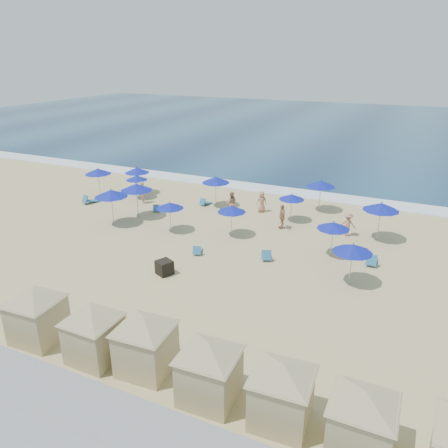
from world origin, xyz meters
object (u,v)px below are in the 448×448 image
Objects in this scene: umbrella_8 at (333,226)px; beachgoer_2 at (282,217)px; umbrella_2 at (137,178)px; umbrella_7 at (292,197)px; cabana_0 at (36,309)px; umbrella_4 at (216,180)px; umbrella_1 at (111,193)px; cabana_2 at (145,337)px; umbrella_0 at (137,170)px; cabana_1 at (93,328)px; umbrella_12 at (98,171)px; umbrella_5 at (170,205)px; beachgoer_1 at (231,203)px; umbrella_10 at (381,207)px; beachgoer_3 at (348,224)px; cabana_3 at (209,364)px; cabana_4 at (282,386)px; beachgoer_4 at (262,202)px; umbrella_11 at (353,248)px; beachgoer_0 at (143,192)px; trash_bin at (164,267)px; cabana_5 at (363,414)px; umbrella_3 at (136,187)px; umbrella_9 at (321,184)px; umbrella_6 at (232,209)px.

umbrella_8 is 5.23m from beachgoer_2.
umbrella_2 is 13.51m from umbrella_7.
umbrella_4 is at bearing 92.71° from cabana_0.
umbrella_2 is at bearing 109.29° from umbrella_1.
umbrella_0 is at bearing 126.34° from cabana_2.
cabana_1 is at bearing -54.14° from umbrella_1.
umbrella_12 reaches higher than umbrella_8.
umbrella_4 is 6.18m from umbrella_5.
beachgoer_1 is (9.65, -1.35, -1.22)m from umbrella_0.
umbrella_10 is 2.47m from beachgoer_3.
umbrella_10 is at bearing -7.17° from umbrella_4.
umbrella_12 is (-9.83, 4.28, 0.33)m from umbrella_5.
umbrella_2 is 0.96× the size of umbrella_5.
cabana_3 is 1.01× the size of cabana_4.
cabana_1 is 2.44× the size of beachgoer_4.
beachgoer_0 is (-17.99, 6.66, -1.16)m from umbrella_11.
trash_bin is 0.34× the size of umbrella_11.
beachgoer_3 is at bearing -2.58° from umbrella_2.
beachgoer_0 is (-18.58, -0.21, -1.41)m from umbrella_10.
umbrella_4 is at bearing 53.95° from umbrella_1.
cabana_4 reaches higher than beachgoer_1.
beachgoer_1 is (-8.61, 4.18, -1.07)m from umbrella_8.
umbrella_12 is at bearing -25.64° from beachgoer_1.
trash_bin is at bearing -37.59° from umbrella_12.
umbrella_3 reaches higher than cabana_5.
cabana_5 reaches higher than beachgoer_4.
umbrella_2 is 0.81× the size of umbrella_9.
umbrella_6 is (-8.13, 14.03, 0.45)m from cabana_4.
umbrella_9 is at bearing 111.49° from umbrella_11.
cabana_3 is 1.61× the size of umbrella_12.
umbrella_8 is (14.75, -0.58, -0.39)m from umbrella_3.
umbrella_3 is 16.83m from umbrella_11.
beachgoer_1 is at bearing -138.02° from beachgoer_2.
beachgoer_2 is (6.36, -2.38, -1.33)m from umbrella_4.
umbrella_1 is 1.48× the size of beachgoer_0.
umbrella_4 is (4.95, 6.81, -0.14)m from umbrella_1.
umbrella_7 is at bearing 4.11° from umbrella_12.
umbrella_2 is (-11.00, 18.23, 0.36)m from cabana_1.
umbrella_5 is (3.74, -1.36, -0.47)m from umbrella_3.
cabana_4 is at bearing -58.30° from umbrella_4.
cabana_0 is at bearing -124.00° from umbrella_10.
umbrella_7 is (6.51, -0.67, -0.35)m from umbrella_4.
umbrella_6 is at bearing 11.25° from umbrella_1.
trash_bin is at bearing 45.21° from beachgoer_4.
umbrella_8 is (4.25, 13.51, 0.48)m from cabana_2.
umbrella_2 is at bearing 136.00° from cabana_4.
cabana_5 reaches higher than umbrella_11.
cabana_3 is 18.82m from umbrella_1.
umbrella_1 is (-14.13, 12.40, 0.88)m from cabana_3.
cabana_2 reaches higher than umbrella_11.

